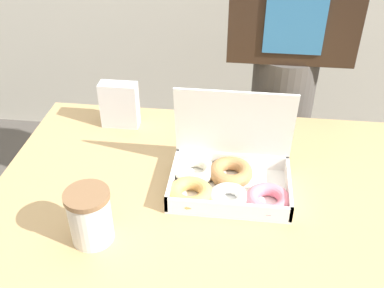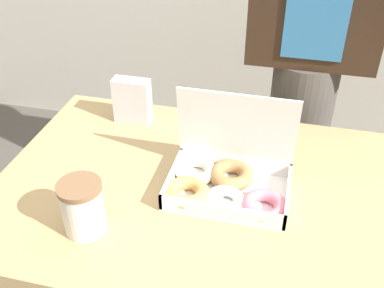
# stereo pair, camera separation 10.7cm
# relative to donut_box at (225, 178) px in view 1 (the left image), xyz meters

# --- Properties ---
(table) EXTENTS (1.09, 0.73, 0.73)m
(table) POSITION_rel_donut_box_xyz_m (-0.04, 0.00, -0.40)
(table) COLOR tan
(table) RESTS_ON ground_plane
(donut_box) EXTENTS (0.32, 0.23, 0.24)m
(donut_box) POSITION_rel_donut_box_xyz_m (0.00, 0.00, 0.00)
(donut_box) COLOR white
(donut_box) RESTS_ON table
(coffee_cup) EXTENTS (0.10, 0.10, 0.13)m
(coffee_cup) POSITION_rel_donut_box_xyz_m (-0.28, -0.20, 0.03)
(coffee_cup) COLOR silver
(coffee_cup) RESTS_ON table
(napkin_holder) EXTENTS (0.11, 0.05, 0.14)m
(napkin_holder) POSITION_rel_donut_box_xyz_m (-0.33, 0.26, 0.03)
(napkin_holder) COLOR silver
(napkin_holder) RESTS_ON table
(person_customer) EXTENTS (0.41, 0.22, 1.62)m
(person_customer) POSITION_rel_donut_box_xyz_m (0.17, 0.58, 0.12)
(person_customer) COLOR #4C4742
(person_customer) RESTS_ON ground_plane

